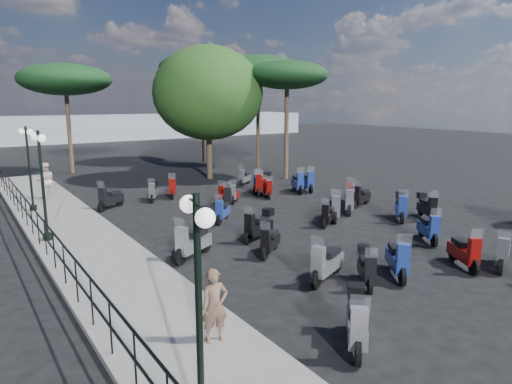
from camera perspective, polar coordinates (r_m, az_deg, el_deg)
ground at (r=18.06m, az=1.01°, el=-4.41°), size 120.00×120.00×0.00m
sidewalk at (r=18.25m, az=-21.80°, el=-4.84°), size 3.00×30.00×0.15m
railing at (r=17.65m, az=-25.97°, el=-2.95°), size 0.04×26.04×1.10m
lamp_post_0 at (r=6.36m, az=-7.15°, el=-14.00°), size 0.41×1.05×3.61m
lamp_post_1 at (r=17.07m, az=-25.17°, el=1.52°), size 0.33×1.12×3.79m
lamp_post_2 at (r=22.11m, az=-26.52°, el=3.27°), size 0.47×1.06×3.68m
woman at (r=9.40m, az=-5.18°, el=-13.96°), size 0.61×0.45×1.51m
pedestrian_far at (r=24.75m, az=-24.81°, el=1.31°), size 0.89×0.71×1.76m
scooter_0 at (r=9.75m, az=12.48°, el=-15.63°), size 1.36×1.43×1.43m
scooter_1 at (r=12.84m, az=8.79°, el=-8.86°), size 1.73×0.91×1.45m
scooter_2 at (r=14.56m, az=-7.80°, el=-6.14°), size 1.71×1.08×1.49m
scooter_3 at (r=16.34m, az=0.34°, el=-4.25°), size 1.64×0.84×1.36m
scooter_4 at (r=23.21m, az=-12.67°, el=0.06°), size 0.94×1.39×1.23m
scooter_5 at (r=21.90m, az=-17.76°, el=-0.83°), size 1.50×1.12×1.40m
scooter_6 at (r=12.79m, az=13.66°, el=-9.29°), size 1.10×1.33×1.26m
scooter_7 at (r=13.54m, az=17.28°, el=-8.15°), size 1.24×1.52×1.47m
scooter_8 at (r=14.76m, az=1.74°, el=-6.29°), size 1.31×1.05×1.26m
scooter_9 at (r=18.74m, az=-4.21°, el=-2.46°), size 1.19×1.19×1.26m
scooter_10 at (r=21.87m, az=-3.45°, el=-0.33°), size 1.50×0.85×1.27m
scooter_11 at (r=23.85m, az=-10.38°, el=0.46°), size 0.90×1.57×1.35m
scooter_13 at (r=17.19m, az=20.77°, el=-4.36°), size 1.08×1.47×1.36m
scooter_14 at (r=19.25m, az=9.94°, el=-2.03°), size 1.36×1.38×1.45m
scooter_15 at (r=21.46m, az=-3.50°, el=-0.52°), size 1.04×1.46×1.31m
scooter_16 at (r=22.37m, az=-2.86°, el=-0.11°), size 0.95×1.36×1.21m
scooter_17 at (r=24.08m, az=0.40°, el=0.87°), size 1.20×1.57×1.48m
scooter_18 at (r=15.41m, az=28.47°, el=-6.79°), size 1.59×0.92×1.37m
scooter_19 at (r=14.99m, az=24.62°, el=-6.91°), size 1.02×1.55×1.38m
scooter_20 at (r=18.45m, az=9.16°, el=-2.75°), size 1.38×0.91×1.21m
scooter_21 at (r=22.50m, az=12.03°, el=-0.20°), size 1.63×0.99×1.42m
scooter_22 at (r=23.95m, az=0.98°, el=0.57°), size 0.96×1.29×1.20m
scooter_23 at (r=24.80m, az=0.74°, el=1.14°), size 1.54×0.91×1.32m
scooter_25 at (r=19.93m, az=17.66°, el=-1.82°), size 1.42×1.40×1.45m
scooter_26 at (r=20.49m, az=20.58°, el=-1.78°), size 1.03×1.50×1.33m
scooter_27 at (r=22.00m, az=13.02°, el=-0.58°), size 1.62×0.77×1.33m
scooter_28 at (r=24.76m, az=5.23°, el=1.11°), size 0.97×1.74×1.48m
scooter_29 at (r=26.72m, az=-1.46°, el=1.74°), size 1.33×1.01×1.25m
scooter_30 at (r=23.43m, az=1.67°, el=0.33°), size 0.96×1.29×1.20m
scooter_31 at (r=20.58m, az=11.61°, el=-1.22°), size 1.36×1.38×1.45m
scooter_32 at (r=25.17m, az=6.48°, el=1.26°), size 0.97×1.74×1.48m
broadleaf_tree at (r=28.92m, az=-6.01°, el=12.18°), size 6.80×6.80×8.24m
pine_0 at (r=37.43m, az=-6.77°, el=15.16°), size 6.74×6.74×8.62m
pine_1 at (r=33.45m, az=0.27°, el=14.95°), size 6.15×6.15×8.08m
pine_2 at (r=33.61m, az=-22.76°, el=12.82°), size 6.04×6.04×7.33m
pine_3 at (r=28.76m, az=3.91°, el=14.34°), size 5.02×5.02×7.31m
distant_hills at (r=60.18m, az=-24.50°, el=7.15°), size 70.00×8.00×3.00m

